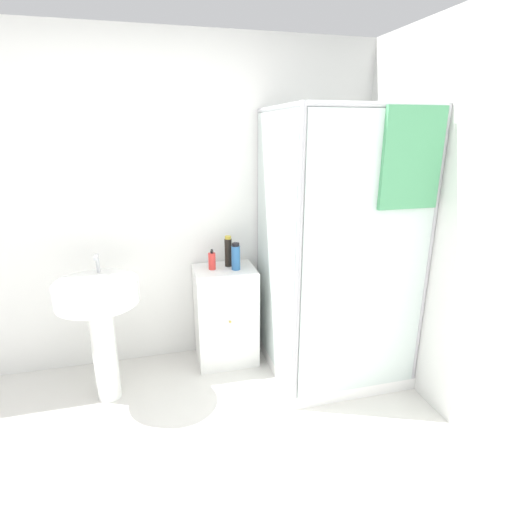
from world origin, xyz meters
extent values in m
cube|color=white|center=(0.00, 1.70, 1.25)|extent=(6.40, 0.06, 2.50)
cube|color=white|center=(1.19, 1.19, 0.04)|extent=(0.95, 0.95, 0.09)
cylinder|color=#B2B2B7|center=(1.65, 1.65, 0.99)|extent=(0.04, 0.04, 1.98)
cylinder|color=#B2B2B7|center=(0.74, 1.65, 0.99)|extent=(0.04, 0.04, 1.98)
cylinder|color=#B2B2B7|center=(1.65, 0.74, 0.99)|extent=(0.04, 0.04, 1.98)
cylinder|color=#B2B2B7|center=(0.74, 0.74, 0.99)|extent=(0.04, 0.04, 1.98)
cylinder|color=#B2B2B7|center=(1.19, 0.74, 1.96)|extent=(0.91, 0.04, 0.04)
cylinder|color=#B2B2B7|center=(1.19, 1.65, 1.96)|extent=(0.91, 0.04, 0.04)
cylinder|color=#B2B2B7|center=(0.74, 1.19, 1.96)|extent=(0.04, 0.91, 0.04)
cylinder|color=#B2B2B7|center=(1.65, 1.19, 1.96)|extent=(0.04, 0.91, 0.04)
cube|color=silver|center=(1.19, 0.73, 1.01)|extent=(0.88, 0.01, 1.85)
cube|color=silver|center=(0.73, 1.19, 1.01)|extent=(0.01, 0.88, 1.85)
cylinder|color=#B7BABF|center=(1.43, 1.59, 0.83)|extent=(0.02, 0.02, 1.48)
cylinder|color=#B7BABF|center=(1.43, 1.54, 1.59)|extent=(0.07, 0.07, 0.04)
cube|color=#4C9966|center=(1.42, 0.70, 1.66)|extent=(0.39, 0.03, 0.60)
cube|color=white|center=(0.41, 1.47, 0.40)|extent=(0.47, 0.38, 0.79)
sphere|color=gold|center=(0.41, 1.27, 0.44)|extent=(0.02, 0.02, 0.02)
cylinder|color=white|center=(-0.49, 1.19, 0.36)|extent=(0.16, 0.16, 0.73)
cylinder|color=white|center=(-0.49, 1.19, 0.80)|extent=(0.53, 0.53, 0.15)
cylinder|color=#B7BABF|center=(-0.49, 1.38, 0.94)|extent=(0.02, 0.02, 0.13)
cube|color=#B7BABF|center=(-0.49, 1.34, 1.00)|extent=(0.02, 0.07, 0.02)
cylinder|color=red|center=(0.31, 1.49, 0.86)|extent=(0.06, 0.06, 0.13)
cylinder|color=black|center=(0.31, 1.49, 0.93)|extent=(0.02, 0.02, 0.02)
cube|color=black|center=(0.31, 1.48, 0.95)|extent=(0.01, 0.03, 0.01)
cylinder|color=black|center=(0.45, 1.53, 0.90)|extent=(0.06, 0.06, 0.22)
cylinder|color=gold|center=(0.45, 1.53, 1.03)|extent=(0.05, 0.05, 0.02)
cylinder|color=#2D66A3|center=(0.49, 1.44, 0.89)|extent=(0.07, 0.07, 0.19)
cylinder|color=black|center=(0.49, 1.44, 0.99)|extent=(0.06, 0.06, 0.02)
camera|label=1|loc=(-0.09, -1.41, 1.82)|focal=28.00mm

